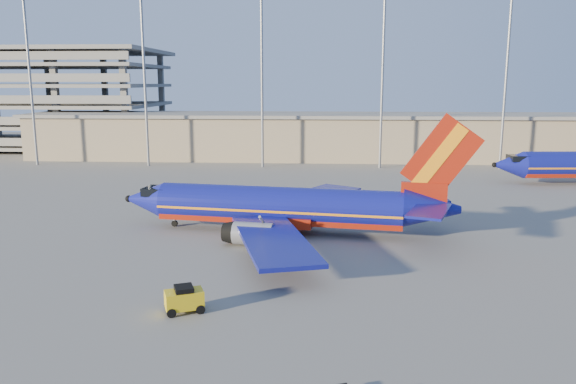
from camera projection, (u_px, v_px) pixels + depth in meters
The scene contains 6 objects.
ground at pixel (264, 242), 51.28m from camera, with size 220.00×220.00×0.00m, color slate.
terminal_building at pixel (348, 136), 106.66m from camera, with size 122.00×16.00×8.50m.
parking_garage at pixel (22, 94), 125.29m from camera, with size 62.00×32.00×21.40m.
light_mast_row at pixel (322, 62), 92.67m from camera, with size 101.60×1.60×28.65m.
aircraft_main at pixel (287, 207), 53.91m from camera, with size 34.37×32.85×11.68m.
baggage_tug at pixel (184, 299), 35.40m from camera, with size 2.75×2.24×1.72m.
Camera 1 is at (5.21, -49.23, 14.31)m, focal length 35.00 mm.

